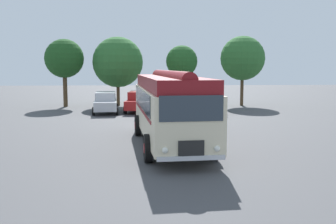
% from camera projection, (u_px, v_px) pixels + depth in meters
% --- Properties ---
extents(ground_plane, '(120.00, 120.00, 0.00)m').
position_uv_depth(ground_plane, '(176.00, 149.00, 17.57)').
color(ground_plane, '#474749').
extents(vintage_bus, '(3.52, 10.29, 3.49)m').
position_uv_depth(vintage_bus, '(170.00, 105.00, 18.13)').
color(vintage_bus, beige).
rests_on(vintage_bus, ground).
extents(car_near_left, '(2.23, 4.33, 1.66)m').
position_uv_depth(car_near_left, '(106.00, 103.00, 30.94)').
color(car_near_left, '#B7BABF').
rests_on(car_near_left, ground).
extents(car_mid_left, '(2.32, 4.37, 1.66)m').
position_uv_depth(car_mid_left, '(139.00, 102.00, 31.72)').
color(car_mid_left, maroon).
rests_on(car_mid_left, ground).
extents(car_mid_right, '(2.10, 4.27, 1.66)m').
position_uv_depth(car_mid_right, '(176.00, 101.00, 32.17)').
color(car_mid_right, '#144C28').
rests_on(car_mid_right, ground).
extents(car_far_right, '(2.07, 4.25, 1.66)m').
position_uv_depth(car_far_right, '(211.00, 102.00, 31.41)').
color(car_far_right, '#4C5156').
rests_on(car_far_right, ground).
extents(tree_far_left, '(3.52, 3.52, 6.16)m').
position_uv_depth(tree_far_left, '(65.00, 59.00, 35.63)').
color(tree_far_left, '#4C3823').
rests_on(tree_far_left, ground).
extents(tree_left_of_centre, '(4.69, 4.69, 6.42)m').
position_uv_depth(tree_left_of_centre, '(118.00, 61.00, 36.63)').
color(tree_left_of_centre, '#4C3823').
rests_on(tree_left_of_centre, ground).
extents(tree_centre, '(2.94, 2.94, 5.63)m').
position_uv_depth(tree_centre, '(182.00, 62.00, 36.71)').
color(tree_centre, '#4C3823').
rests_on(tree_centre, ground).
extents(tree_right_of_centre, '(4.13, 4.13, 6.51)m').
position_uv_depth(tree_right_of_centre, '(242.00, 59.00, 36.56)').
color(tree_right_of_centre, '#4C3823').
rests_on(tree_right_of_centre, ground).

